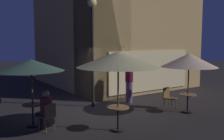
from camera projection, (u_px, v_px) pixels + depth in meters
name	position (u px, v px, depth m)	size (l,w,h in m)	color
ground_plane	(85.00, 109.00, 10.16)	(60.00, 60.00, 0.00)	#272322
cafe_building	(104.00, 16.00, 14.59)	(7.62, 9.04, 8.63)	tan
street_lamp_near_corner	(92.00, 26.00, 10.22)	(0.39, 0.39, 4.54)	black
cafe_table_0	(188.00, 100.00, 9.63)	(0.66, 0.66, 0.73)	black
cafe_table_1	(118.00, 114.00, 7.61)	(0.68, 0.68, 0.76)	black
cafe_table_2	(33.00, 111.00, 8.03)	(0.64, 0.64, 0.74)	black
patio_umbrella_0	(189.00, 60.00, 9.47)	(2.13, 2.13, 2.31)	black
patio_umbrella_1	(118.00, 59.00, 7.43)	(2.52, 2.52, 2.45)	black
patio_umbrella_2	(31.00, 66.00, 7.87)	(2.09, 2.09, 2.19)	black
cafe_chair_0	(168.00, 96.00, 10.24)	(0.51, 0.51, 0.88)	brown
cafe_chair_1	(48.00, 115.00, 7.57)	(0.52, 0.52, 0.86)	brown
patron_seated_0	(45.00, 108.00, 7.63)	(0.47, 0.55, 1.26)	black
patron_standing_1	(129.00, 83.00, 11.16)	(0.36, 0.36, 1.80)	#5E3F64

